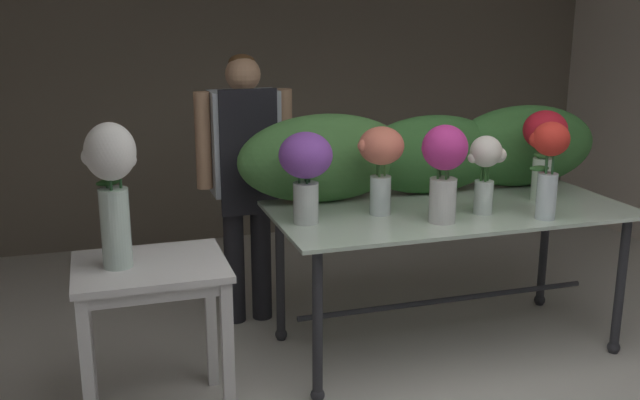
{
  "coord_description": "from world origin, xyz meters",
  "views": [
    {
      "loc": [
        -1.44,
        -1.83,
        1.84
      ],
      "look_at": [
        -0.45,
        1.32,
        0.97
      ],
      "focal_mm": 40.97,
      "sensor_mm": 36.0,
      "label": 1
    }
  ],
  "objects": [
    {
      "name": "vase_scarlet_tulips",
      "position": [
        0.71,
        1.23,
        1.11
      ],
      "size": [
        0.2,
        0.18,
        0.49
      ],
      "color": "silver",
      "rests_on": "display_table_glass"
    },
    {
      "name": "ground_plane",
      "position": [
        0.0,
        1.99,
        0.0
      ],
      "size": [
        8.75,
        8.75,
        0.0
      ],
      "primitive_type": "plane",
      "color": "beige"
    },
    {
      "name": "florist",
      "position": [
        -0.62,
        2.24,
        0.97
      ],
      "size": [
        0.57,
        0.24,
        1.59
      ],
      "color": "#232328",
      "rests_on": "ground"
    },
    {
      "name": "vase_crimson_anemones",
      "position": [
        0.9,
        1.55,
        1.13
      ],
      "size": [
        0.25,
        0.24,
        0.5
      ],
      "color": "silver",
      "rests_on": "display_table_glass"
    },
    {
      "name": "vase_coral_dahlias",
      "position": [
        -0.06,
        1.55,
        1.1
      ],
      "size": [
        0.25,
        0.23,
        0.46
      ],
      "color": "silver",
      "rests_on": "display_table_glass"
    },
    {
      "name": "vase_violet_ranunculus",
      "position": [
        -0.47,
        1.52,
        1.09
      ],
      "size": [
        0.26,
        0.26,
        0.46
      ],
      "color": "silver",
      "rests_on": "display_table_glass"
    },
    {
      "name": "side_table_white",
      "position": [
        -1.25,
        1.28,
        0.64
      ],
      "size": [
        0.66,
        0.55,
        0.75
      ],
      "color": "white",
      "rests_on": "ground"
    },
    {
      "name": "vase_magenta_peonies",
      "position": [
        0.18,
        1.33,
        1.09
      ],
      "size": [
        0.23,
        0.22,
        0.49
      ],
      "color": "silver",
      "rests_on": "display_table_glass"
    },
    {
      "name": "vase_white_roses_tall",
      "position": [
        -1.38,
        1.28,
        1.12
      ],
      "size": [
        0.22,
        0.21,
        0.63
      ],
      "color": "silver",
      "rests_on": "side_table_white"
    },
    {
      "name": "vase_ivory_carnations",
      "position": [
        0.46,
        1.41,
        1.05
      ],
      "size": [
        0.2,
        0.16,
        0.41
      ],
      "color": "silver",
      "rests_on": "display_table_glass"
    },
    {
      "name": "foliage_backdrop",
      "position": [
        0.36,
        1.88,
        1.04
      ],
      "size": [
        2.2,
        0.29,
        0.49
      ],
      "color": "#477F3D",
      "rests_on": "display_table_glass"
    },
    {
      "name": "wall_back",
      "position": [
        0.0,
        3.98,
        1.43
      ],
      "size": [
        5.61,
        0.12,
        2.87
      ],
      "primitive_type": "cube",
      "color": "#706656",
      "rests_on": "ground"
    },
    {
      "name": "display_table_glass",
      "position": [
        0.35,
        1.55,
        0.68
      ],
      "size": [
        1.91,
        0.91,
        0.81
      ],
      "color": "beige",
      "rests_on": "ground"
    }
  ]
}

